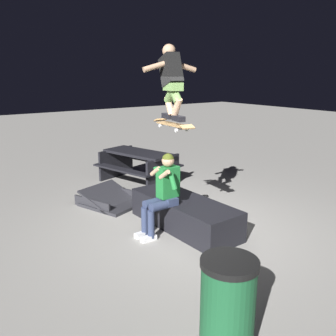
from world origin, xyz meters
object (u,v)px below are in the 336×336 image
person_sitting_on_ledge (163,190)px  picnic_table_back (138,162)px  skateboard (173,125)px  skater_airborne (171,79)px  ledge_box_main (184,213)px  trash_bin (228,305)px  kicker_ramp (113,201)px

person_sitting_on_ledge → picnic_table_back: 2.97m
skateboard → skater_airborne: bearing=-9.4°
person_sitting_on_ledge → skateboard: skateboard is taller
skateboard → picnic_table_back: size_ratio=0.52×
ledge_box_main → person_sitting_on_ledge: (0.00, 0.44, 0.49)m
ledge_box_main → trash_bin: size_ratio=2.24×
picnic_table_back → trash_bin: size_ratio=2.13×
skater_airborne → trash_bin: bearing=154.7°
skater_airborne → trash_bin: 3.41m
skateboard → kicker_ramp: size_ratio=0.80×
skateboard → kicker_ramp: 2.43m
person_sitting_on_ledge → skateboard: size_ratio=1.28×
skateboard → skater_airborne: skater_airborne is taller
ledge_box_main → skateboard: bearing=95.2°
skateboard → picnic_table_back: skateboard is taller
skateboard → ledge_box_main: bearing=-84.8°
person_sitting_on_ledge → skater_airborne: bearing=-80.6°
skateboard → picnic_table_back: 3.18m
ledge_box_main → skateboard: (-0.02, 0.26, 1.53)m
person_sitting_on_ledge → trash_bin: size_ratio=1.42×
skater_airborne → picnic_table_back: bearing=-20.4°
skater_airborne → kicker_ramp: skater_airborne is taller
ledge_box_main → kicker_ramp: bearing=15.6°
skateboard → kicker_ramp: skateboard is taller
person_sitting_on_ledge → skateboard: 1.06m
person_sitting_on_ledge → kicker_ramp: person_sitting_on_ledge is taller
picnic_table_back → ledge_box_main: bearing=164.6°
person_sitting_on_ledge → trash_bin: bearing=158.1°
ledge_box_main → skater_airborne: bearing=82.7°
person_sitting_on_ledge → trash_bin: (-2.47, 0.99, -0.27)m
person_sitting_on_ledge → picnic_table_back: person_sitting_on_ledge is taller
skateboard → skater_airborne: (0.06, -0.01, 0.69)m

